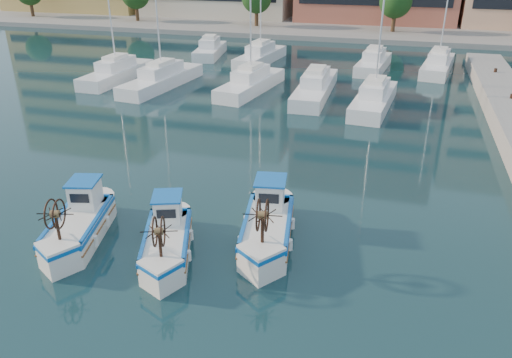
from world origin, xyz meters
The scene contains 5 objects.
ground centered at (0.00, 0.00, 0.00)m, with size 300.00×300.00×0.00m, color #18393F.
yacht_marina centered at (-2.39, 28.07, 0.53)m, with size 39.83×22.00×11.50m.
fishing_boat_a centered at (-5.64, 0.20, 0.72)m, with size 2.65×4.32×2.62m.
fishing_boat_b centered at (-1.90, 0.17, 0.69)m, with size 2.83×4.13×2.49m.
fishing_boat_c centered at (1.44, 2.08, 0.76)m, with size 2.47×4.54×2.76m.
Camera 1 is at (5.69, -14.04, 10.46)m, focal length 35.00 mm.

